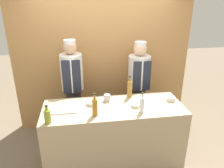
{
  "coord_description": "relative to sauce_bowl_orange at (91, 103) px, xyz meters",
  "views": [
    {
      "loc": [
        -0.43,
        -2.65,
        2.39
      ],
      "look_at": [
        0.0,
        0.15,
        1.23
      ],
      "focal_mm": 35.0,
      "sensor_mm": 36.0,
      "label": 1
    }
  ],
  "objects": [
    {
      "name": "bottle_clear",
      "position": [
        0.64,
        -0.31,
        0.09
      ],
      "size": [
        0.06,
        0.06,
        0.29
      ],
      "color": "silver",
      "rests_on": "counter"
    },
    {
      "name": "counter",
      "position": [
        0.3,
        -0.11,
        -0.5
      ],
      "size": [
        1.95,
        0.74,
        0.95
      ],
      "color": "tan",
      "rests_on": "ground_plane"
    },
    {
      "name": "bottle_vinegar",
      "position": [
        0.59,
        0.17,
        0.11
      ],
      "size": [
        0.07,
        0.07,
        0.34
      ],
      "color": "olive",
      "rests_on": "counter"
    },
    {
      "name": "ground_plane",
      "position": [
        0.3,
        -0.11,
        -0.97
      ],
      "size": [
        14.0,
        14.0,
        0.0
      ],
      "primitive_type": "plane",
      "color": "#756651"
    },
    {
      "name": "sauce_bowl_green",
      "position": [
        0.6,
        -0.15,
        0.0
      ],
      "size": [
        0.12,
        0.12,
        0.05
      ],
      "color": "silver",
      "rests_on": "counter"
    },
    {
      "name": "chef_right",
      "position": [
        0.87,
        0.68,
        -0.06
      ],
      "size": [
        0.37,
        0.37,
        1.68
      ],
      "color": "#28282D",
      "rests_on": "ground_plane"
    },
    {
      "name": "bottle_amber",
      "position": [
        0.03,
        -0.3,
        0.1
      ],
      "size": [
        0.07,
        0.07,
        0.31
      ],
      "color": "#9E661E",
      "rests_on": "counter"
    },
    {
      "name": "sauce_bowl_orange",
      "position": [
        0.0,
        0.0,
        0.0
      ],
      "size": [
        0.13,
        0.13,
        0.05
      ],
      "color": "silver",
      "rests_on": "counter"
    },
    {
      "name": "bottle_oil",
      "position": [
        -0.55,
        -0.39,
        0.07
      ],
      "size": [
        0.08,
        0.08,
        0.24
      ],
      "color": "olive",
      "rests_on": "counter"
    },
    {
      "name": "cup_steel",
      "position": [
        0.24,
        0.09,
        0.02
      ],
      "size": [
        0.09,
        0.09,
        0.1
      ],
      "color": "#B7B7BC",
      "rests_on": "counter"
    },
    {
      "name": "cutting_board",
      "position": [
        -0.38,
        -0.09,
        -0.02
      ],
      "size": [
        0.39,
        0.25,
        0.02
      ],
      "color": "white",
      "rests_on": "counter"
    },
    {
      "name": "cabinet_wall",
      "position": [
        0.3,
        1.11,
        0.23
      ],
      "size": [
        3.17,
        0.18,
        2.4
      ],
      "color": "#B7844C",
      "rests_on": "ground_plane"
    },
    {
      "name": "sauce_bowl_white",
      "position": [
        1.16,
        -0.05,
        0.01
      ],
      "size": [
        0.12,
        0.12,
        0.06
      ],
      "color": "silver",
      "rests_on": "counter"
    },
    {
      "name": "chef_left",
      "position": [
        -0.27,
        0.68,
        -0.02
      ],
      "size": [
        0.36,
        0.36,
        1.75
      ],
      "color": "#28282D",
      "rests_on": "ground_plane"
    }
  ]
}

